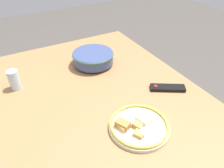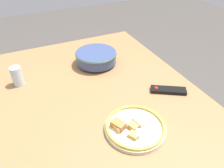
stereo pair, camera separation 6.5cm
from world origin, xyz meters
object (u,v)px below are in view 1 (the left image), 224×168
object	(u,v)px
noodle_bowl	(93,57)
drinking_glass	(14,80)
food_plate	(139,126)
tv_remote	(168,88)

from	to	relation	value
noodle_bowl	drinking_glass	size ratio (longest dim) A/B	2.37
drinking_glass	food_plate	bearing A→B (deg)	36.64
noodle_bowl	food_plate	size ratio (longest dim) A/B	0.97
drinking_glass	noodle_bowl	bearing A→B (deg)	93.31
tv_remote	noodle_bowl	bearing A→B (deg)	59.86
noodle_bowl	tv_remote	distance (m)	0.52
food_plate	tv_remote	distance (m)	0.35
tv_remote	drinking_glass	bearing A→B (deg)	91.19
noodle_bowl	drinking_glass	world-z (taller)	drinking_glass
tv_remote	drinking_glass	distance (m)	0.87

